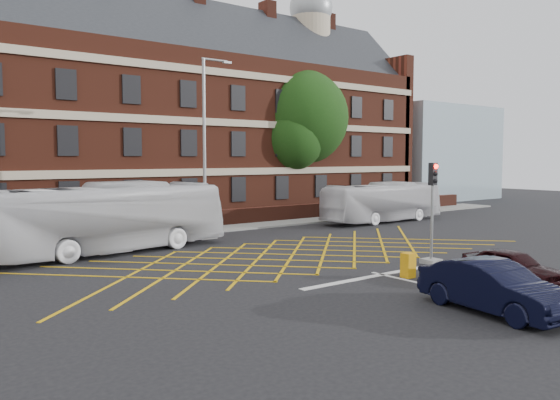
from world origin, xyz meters
TOP-DOWN VIEW (x-y plane):
  - ground at (0.00, 0.00)m, footprint 120.00×120.00m
  - victorian_building at (0.25, 22.00)m, footprint 51.00×12.17m
  - boundary_wall at (0.00, 13.00)m, footprint 56.00×0.50m
  - far_pavement at (0.00, 12.00)m, footprint 60.00×3.00m
  - glass_block at (34.00, 21.00)m, footprint 14.00×10.00m
  - box_junction_hatching at (0.00, 2.00)m, footprint 8.22×8.22m
  - stop_line at (0.00, -3.50)m, footprint 8.00×0.30m
  - centre_line at (0.00, -10.00)m, footprint 0.15×14.00m
  - bus_left at (-6.81, 7.60)m, footprint 12.22×4.30m
  - bus_right at (13.15, 8.42)m, footprint 9.95×2.35m
  - car_navy at (-1.30, -8.95)m, footprint 2.11×4.70m
  - car_maroon at (2.55, -7.33)m, footprint 1.78×3.79m
  - deciduous_tree at (12.96, 17.36)m, footprint 7.98×7.85m
  - traffic_light_near at (3.36, -3.22)m, footprint 0.70×0.70m
  - street_lamp at (-0.60, 9.04)m, footprint 2.25×1.00m
  - utility_cabinet at (0.42, -4.41)m, footprint 0.43×0.41m

SIDE VIEW (x-z plane):
  - ground at x=0.00m, z-range 0.00..0.00m
  - box_junction_hatching at x=0.00m, z-range 0.00..0.02m
  - stop_line at x=0.00m, z-range 0.00..0.02m
  - centre_line at x=0.00m, z-range 0.00..0.02m
  - far_pavement at x=0.00m, z-range 0.00..0.12m
  - utility_cabinet at x=0.42m, z-range 0.00..0.93m
  - boundary_wall at x=0.00m, z-range 0.00..1.10m
  - car_maroon at x=2.55m, z-range 0.00..1.25m
  - car_navy at x=-1.30m, z-range 0.00..1.50m
  - bus_right at x=13.15m, z-range 0.00..2.77m
  - bus_left at x=-6.81m, z-range 0.00..3.33m
  - traffic_light_near at x=3.36m, z-range -0.37..3.90m
  - street_lamp at x=-0.60m, z-range -1.46..8.48m
  - glass_block at x=34.00m, z-range 0.00..10.00m
  - deciduous_tree at x=12.96m, z-range 1.38..13.09m
  - victorian_building at x=0.25m, z-range -2.36..18.04m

